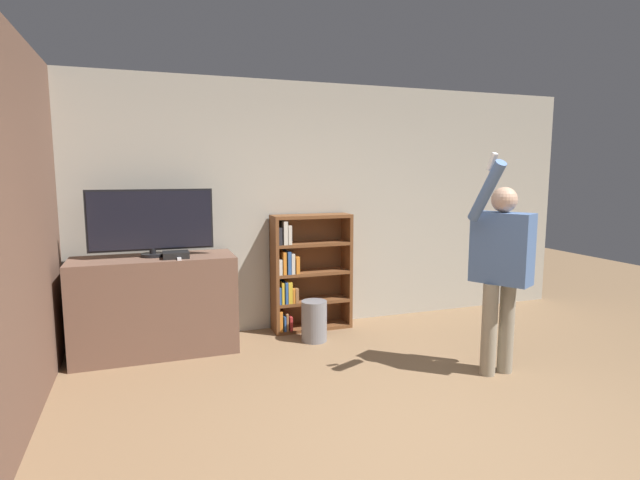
{
  "coord_description": "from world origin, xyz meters",
  "views": [
    {
      "loc": [
        -1.67,
        -2.35,
        1.74
      ],
      "look_at": [
        -0.22,
        1.72,
        1.14
      ],
      "focal_mm": 28.0,
      "sensor_mm": 36.0,
      "label": 1
    }
  ],
  "objects_px": {
    "bookshelf": "(304,273)",
    "person": "(502,262)",
    "game_console": "(176,255)",
    "television": "(151,222)",
    "waste_bin": "(314,321)"
  },
  "relations": [
    {
      "from": "person",
      "to": "waste_bin",
      "type": "xyz_separation_m",
      "value": [
        -1.22,
        1.33,
        -0.77
      ]
    },
    {
      "from": "person",
      "to": "waste_bin",
      "type": "relative_size",
      "value": 4.48
    },
    {
      "from": "game_console",
      "to": "bookshelf",
      "type": "relative_size",
      "value": 0.18
    },
    {
      "from": "person",
      "to": "waste_bin",
      "type": "height_order",
      "value": "person"
    },
    {
      "from": "television",
      "to": "person",
      "type": "distance_m",
      "value": 3.18
    },
    {
      "from": "television",
      "to": "person",
      "type": "height_order",
      "value": "person"
    },
    {
      "from": "television",
      "to": "person",
      "type": "xyz_separation_m",
      "value": [
        2.76,
        -1.55,
        -0.29
      ]
    },
    {
      "from": "television",
      "to": "bookshelf",
      "type": "xyz_separation_m",
      "value": [
        1.57,
        0.18,
        -0.64
      ]
    },
    {
      "from": "bookshelf",
      "to": "person",
      "type": "distance_m",
      "value": 2.13
    },
    {
      "from": "television",
      "to": "bookshelf",
      "type": "relative_size",
      "value": 0.89
    },
    {
      "from": "bookshelf",
      "to": "person",
      "type": "xyz_separation_m",
      "value": [
        1.19,
        -1.73,
        0.35
      ]
    },
    {
      "from": "television",
      "to": "waste_bin",
      "type": "xyz_separation_m",
      "value": [
        1.54,
        -0.23,
        -1.06
      ]
    },
    {
      "from": "game_console",
      "to": "waste_bin",
      "type": "bearing_deg",
      "value": -3.15
    },
    {
      "from": "television",
      "to": "game_console",
      "type": "bearing_deg",
      "value": -37.25
    },
    {
      "from": "game_console",
      "to": "person",
      "type": "distance_m",
      "value": 2.92
    }
  ]
}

